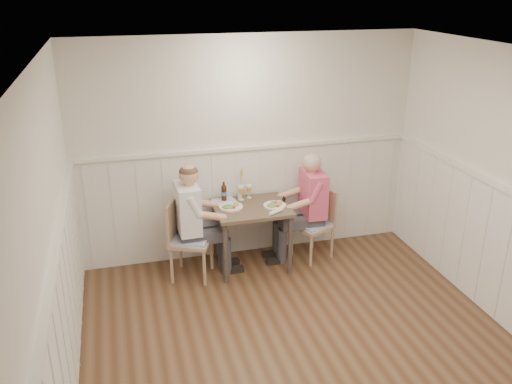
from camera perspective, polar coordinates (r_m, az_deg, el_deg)
ground_plane at (r=5.00m, az=5.96°, el=-17.53°), size 4.50×4.50×0.00m
room_shell at (r=4.21m, az=6.75°, el=-1.26°), size 4.04×4.54×2.60m
wainscot at (r=5.15m, az=3.54°, el=-6.92°), size 4.00×4.49×1.34m
dining_table at (r=6.14m, az=-0.49°, el=-2.44°), size 0.84×0.70×0.75m
chair_right at (r=6.49m, az=6.32°, el=-3.04°), size 0.52×0.52×0.84m
chair_left at (r=6.04m, az=-7.38°, el=-4.63°), size 0.56×0.56×0.91m
man_in_pink at (r=6.43m, az=5.61°, el=-2.31°), size 0.61×0.43×1.32m
diner_cream at (r=6.03m, az=-6.71°, el=-3.94°), size 0.63×0.44×1.34m
plate_man at (r=6.09m, az=1.92°, el=-1.34°), size 0.26×0.26×0.06m
plate_diner at (r=6.06m, az=-2.75°, el=-1.51°), size 0.27×0.27×0.07m
beer_glass_a at (r=6.29m, az=-0.75°, el=0.30°), size 0.07×0.07×0.16m
beer_glass_b at (r=6.24m, az=-1.56°, el=0.18°), size 0.07×0.07×0.18m
beer_bottle at (r=6.23m, az=-3.39°, el=-0.03°), size 0.06×0.06×0.23m
rolled_napkin at (r=5.91m, az=2.08°, el=-2.09°), size 0.18×0.12×0.04m
grass_vase at (r=6.22m, az=-1.74°, el=0.81°), size 0.05×0.05×0.42m
gingham_mat at (r=6.25m, az=-3.37°, el=-0.93°), size 0.29×0.25×0.01m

